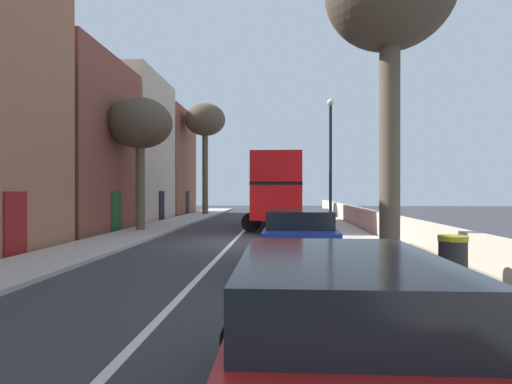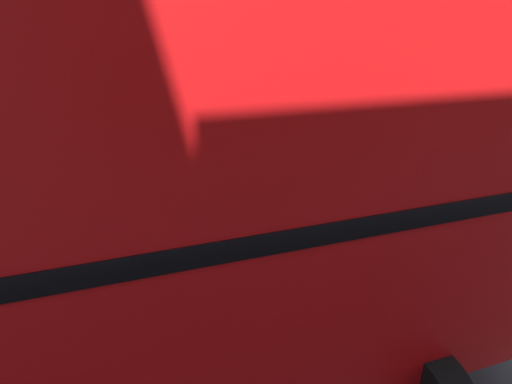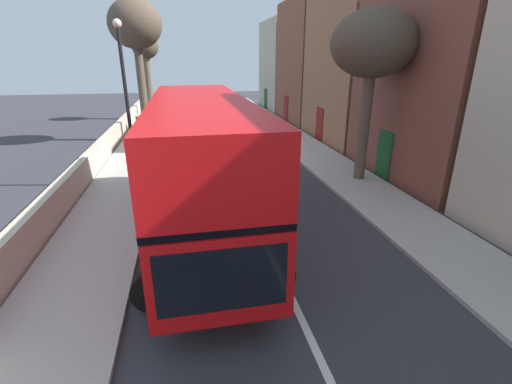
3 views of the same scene
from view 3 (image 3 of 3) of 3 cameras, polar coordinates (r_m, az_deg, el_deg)
The scene contains 15 objects.
ground_plane at distance 18.66m, azimuth -4.40°, elevation 4.96°, with size 84.00×84.00×0.00m, color #333338.
road_centre_line at distance 18.66m, azimuth -4.40°, elevation 4.97°, with size 0.16×54.00×0.01m, color silver.
sidewalk_left at distance 19.80m, azimuth 9.88°, elevation 5.81°, with size 2.60×60.00×0.12m, color #B2ADA3.
sidewalk_right at distance 18.74m, azimuth -19.48°, elevation 4.07°, with size 2.60×60.00×0.12m, color #B2ADA3.
terraced_houses_left at distance 20.51m, azimuth 21.02°, elevation 18.83°, with size 4.07×47.68×10.82m.
boundary_wall_right at distance 18.91m, azimuth -24.32°, elevation 5.18°, with size 0.36×54.00×1.15m, color beige.
double_decker_bus at distance 10.29m, azimuth -8.75°, elevation 5.26°, with size 3.61×10.06×4.06m.
parked_car_green_left_0 at distance 39.32m, azimuth -4.60°, elevation 14.65°, with size 2.54×4.03×1.61m.
parked_car_blue_right_1 at distance 23.44m, azimuth -12.24°, elevation 10.12°, with size 2.58×4.20×1.60m.
parked_car_red_right_2 at distance 31.15m, azimuth -12.17°, elevation 12.66°, with size 2.45×4.37×1.59m.
street_tree_right_1 at distance 33.30m, azimuth -17.42°, elevation 20.75°, with size 2.21×2.21×7.00m.
street_tree_left_2 at distance 15.53m, azimuth 18.33°, elevation 21.42°, with size 3.29×3.29×6.79m.
street_tree_right_3 at distance 24.40m, azimuth -18.91°, elevation 23.90°, with size 3.16×3.16×8.33m.
lamppost_right at distance 15.16m, azimuth -20.29°, elevation 14.79°, with size 0.32×0.32×6.31m.
litter_bin_right at distance 26.90m, azimuth -18.23°, elevation 10.39°, with size 0.55×0.55×1.14m.
Camera 3 is at (2.07, 17.84, 5.06)m, focal length 24.75 mm.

